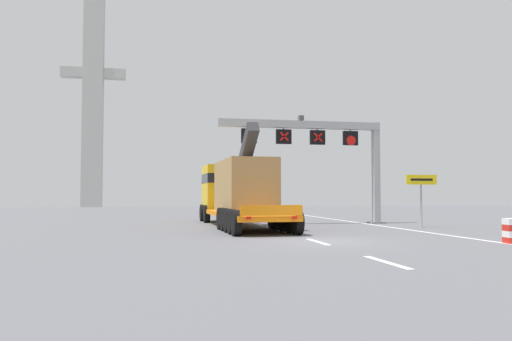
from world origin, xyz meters
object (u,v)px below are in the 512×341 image
object	(u,v)px
heavy_haul_truck_orange	(236,191)
exit_sign_yellow	(421,187)
bridge_pylon_distant	(93,96)
overhead_lane_gantry	(322,142)

from	to	relation	value
heavy_haul_truck_orange	exit_sign_yellow	bearing A→B (deg)	-22.27
heavy_haul_truck_orange	bridge_pylon_distant	world-z (taller)	bridge_pylon_distant
exit_sign_yellow	bridge_pylon_distant	bearing A→B (deg)	114.61
overhead_lane_gantry	bridge_pylon_distant	size ratio (longest dim) A/B	0.33
exit_sign_yellow	bridge_pylon_distant	size ratio (longest dim) A/B	0.09
exit_sign_yellow	bridge_pylon_distant	xyz separation A→B (m)	(-23.28, 50.82, 13.84)
overhead_lane_gantry	exit_sign_yellow	bearing A→B (deg)	-46.70
bridge_pylon_distant	exit_sign_yellow	bearing A→B (deg)	-65.39
exit_sign_yellow	overhead_lane_gantry	bearing A→B (deg)	133.30
overhead_lane_gantry	heavy_haul_truck_orange	world-z (taller)	overhead_lane_gantry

